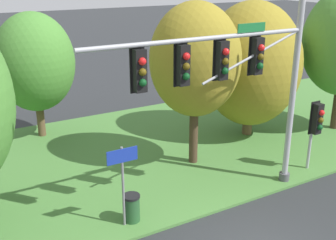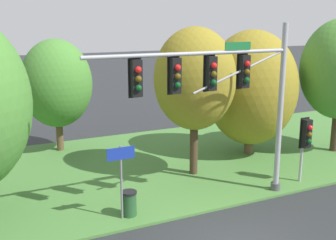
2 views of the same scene
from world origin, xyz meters
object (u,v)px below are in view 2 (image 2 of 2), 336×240
at_px(tree_behind_signpost, 57,84).
at_px(trash_bin, 129,203).
at_px(route_sign_post, 121,170).
at_px(tree_mid_verge, 195,79).
at_px(pedestrian_signal_further_along, 306,137).
at_px(tree_tall_centre, 251,88).
at_px(traffic_signal_mast, 223,87).

distance_m(tree_behind_signpost, trash_bin, 9.59).
distance_m(route_sign_post, tree_behind_signpost, 9.32).
bearing_deg(tree_mid_verge, trash_bin, -146.62).
bearing_deg(tree_behind_signpost, pedestrian_signal_further_along, -47.56).
height_order(tree_behind_signpost, tree_tall_centre, tree_tall_centre).
distance_m(pedestrian_signal_further_along, route_sign_post, 8.24).
relative_size(traffic_signal_mast, pedestrian_signal_further_along, 2.84).
xyz_separation_m(route_sign_post, tree_behind_signpost, (-0.29, 9.14, 1.81)).
height_order(route_sign_post, trash_bin, route_sign_post).
distance_m(pedestrian_signal_further_along, tree_behind_signpost, 12.73).
distance_m(tree_mid_verge, tree_tall_centre, 4.44).
bearing_deg(tree_behind_signpost, tree_mid_verge, -52.67).
bearing_deg(traffic_signal_mast, trash_bin, 173.33).
bearing_deg(tree_mid_verge, tree_tall_centre, 18.71).
relative_size(tree_behind_signpost, trash_bin, 6.42).
relative_size(route_sign_post, tree_mid_verge, 0.41).
bearing_deg(traffic_signal_mast, pedestrian_signal_further_along, 1.68).
distance_m(route_sign_post, trash_bin, 1.39).
distance_m(route_sign_post, tree_mid_verge, 5.90).
bearing_deg(tree_tall_centre, trash_bin, -153.44).
xyz_separation_m(tree_mid_verge, trash_bin, (-4.18, -2.75, -3.89)).
relative_size(traffic_signal_mast, tree_tall_centre, 1.27).
xyz_separation_m(traffic_signal_mast, tree_mid_verge, (0.58, 3.18, -0.17)).
height_order(tree_mid_verge, trash_bin, tree_mid_verge).
height_order(route_sign_post, tree_tall_centre, tree_tall_centre).
bearing_deg(traffic_signal_mast, tree_tall_centre, 44.16).
xyz_separation_m(tree_behind_signpost, tree_tall_centre, (8.91, -4.88, -0.14)).
xyz_separation_m(tree_behind_signpost, tree_mid_verge, (4.78, -6.27, 0.72)).
xyz_separation_m(traffic_signal_mast, tree_tall_centre, (4.71, 4.57, -1.03)).
relative_size(traffic_signal_mast, tree_mid_verge, 1.23).
height_order(tree_behind_signpost, trash_bin, tree_behind_signpost).
height_order(pedestrian_signal_further_along, tree_tall_centre, tree_tall_centre).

